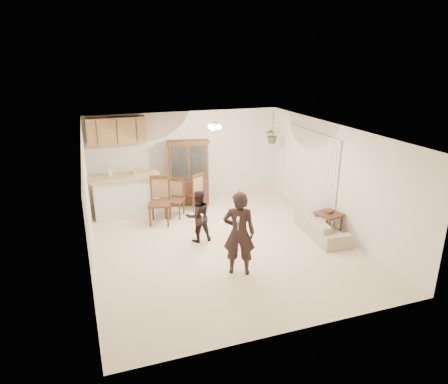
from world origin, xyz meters
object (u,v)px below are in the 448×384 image
object	(u,v)px
child	(198,213)
chair_bar	(160,211)
sofa	(323,221)
china_hutch	(189,173)
adult	(239,230)
side_table	(328,224)
chair_hutch_left	(175,206)
chair_hutch_right	(193,198)

from	to	relation	value
child	chair_bar	xyz separation A→B (m)	(-0.64, 1.25, -0.34)
sofa	china_hutch	size ratio (longest dim) A/B	1.04
adult	child	distance (m)	1.65
child	china_hutch	xyz separation A→B (m)	(0.40, 2.40, 0.21)
side_table	chair_bar	world-z (taller)	chair_bar
chair_bar	china_hutch	bearing A→B (deg)	66.21
adult	side_table	bearing A→B (deg)	-136.66
sofa	adult	distance (m)	2.65
sofa	side_table	xyz separation A→B (m)	(0.11, -0.05, -0.07)
sofa	child	bearing A→B (deg)	80.45
adult	chair_hutch_left	distance (m)	3.27
child	china_hutch	distance (m)	2.44
adult	china_hutch	bearing A→B (deg)	-66.26
chair_hutch_left	chair_hutch_right	size ratio (longest dim) A/B	0.96
child	china_hutch	size ratio (longest dim) A/B	0.75
adult	chair_bar	distance (m)	3.07
chair_hutch_right	chair_hutch_left	bearing A→B (deg)	4.91
sofa	chair_hutch_left	distance (m)	3.73
chair_hutch_left	sofa	bearing A→B (deg)	-6.68
adult	chair_hutch_left	size ratio (longest dim) A/B	1.80
sofa	side_table	world-z (taller)	sofa
chair_bar	chair_hutch_left	bearing A→B (deg)	54.05
china_hutch	chair_hutch_right	distance (m)	0.74
china_hutch	chair_hutch_left	xyz separation A→B (m)	(-0.60, -0.83, -0.61)
side_table	adult	bearing A→B (deg)	-161.02
chair_hutch_left	adult	bearing A→B (deg)	-49.74
child	side_table	xyz separation A→B (m)	(2.89, -0.73, -0.38)
china_hutch	side_table	world-z (taller)	china_hutch
child	adult	bearing A→B (deg)	100.54
sofa	child	size ratio (longest dim) A/B	1.39
adult	china_hutch	distance (m)	4.00
china_hutch	side_table	bearing A→B (deg)	-42.73
child	sofa	bearing A→B (deg)	164.44
side_table	chair_hutch_right	distance (m)	3.67
chair_bar	sofa	bearing A→B (deg)	-11.08
chair_bar	chair_hutch_left	distance (m)	0.54
child	china_hutch	bearing A→B (deg)	-101.23
sofa	side_table	size ratio (longest dim) A/B	2.94
chair_bar	chair_hutch_left	size ratio (longest dim) A/B	1.18
chair_bar	adult	bearing A→B (deg)	-52.43
chair_hutch_left	chair_hutch_right	xyz separation A→B (m)	(0.60, 0.40, 0.01)
china_hutch	side_table	distance (m)	4.04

